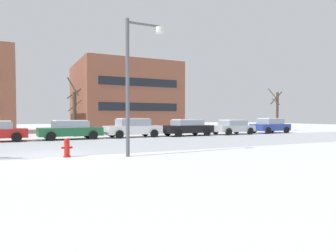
# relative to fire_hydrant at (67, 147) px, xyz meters

# --- Properties ---
(ground_plane) EXTENTS (120.00, 120.00, 0.00)m
(ground_plane) POSITION_rel_fire_hydrant_xyz_m (-0.84, 1.17, -0.42)
(ground_plane) COLOR white
(road_surface) EXTENTS (80.00, 8.74, 0.00)m
(road_surface) POSITION_rel_fire_hydrant_xyz_m (-0.84, 4.54, -0.42)
(road_surface) COLOR #B7BCC4
(road_surface) RESTS_ON ground
(fire_hydrant) EXTENTS (0.44, 0.30, 0.85)m
(fire_hydrant) POSITION_rel_fire_hydrant_xyz_m (0.00, 0.00, 0.00)
(fire_hydrant) COLOR red
(fire_hydrant) RESTS_ON ground
(street_lamp) EXTENTS (1.72, 0.36, 5.77)m
(street_lamp) POSITION_rel_fire_hydrant_xyz_m (2.63, -0.93, 3.10)
(street_lamp) COLOR #4C4F54
(street_lamp) RESTS_ON ground
(parked_car_green) EXTENTS (4.56, 2.23, 1.42)m
(parked_car_green) POSITION_rel_fire_hydrant_xyz_m (1.67, 10.21, 0.30)
(parked_car_green) COLOR #1E6038
(parked_car_green) RESTS_ON ground
(parked_car_white) EXTENTS (4.58, 2.17, 1.55)m
(parked_car_white) POSITION_rel_fire_hydrant_xyz_m (6.58, 10.25, 0.36)
(parked_car_white) COLOR white
(parked_car_white) RESTS_ON ground
(parked_car_black) EXTENTS (4.50, 2.25, 1.44)m
(parked_car_black) POSITION_rel_fire_hydrant_xyz_m (11.49, 9.98, 0.32)
(parked_car_black) COLOR black
(parked_car_black) RESTS_ON ground
(parked_car_silver) EXTENTS (4.02, 2.26, 1.38)m
(parked_car_silver) POSITION_rel_fire_hydrant_xyz_m (16.40, 9.91, 0.29)
(parked_car_silver) COLOR silver
(parked_car_silver) RESTS_ON ground
(parked_car_blue) EXTENTS (4.01, 2.23, 1.52)m
(parked_car_blue) POSITION_rel_fire_hydrant_xyz_m (21.31, 10.10, 0.34)
(parked_car_blue) COLOR #283D93
(parked_car_blue) RESTS_ON ground
(tree_far_mid) EXTENTS (1.34, 1.36, 4.94)m
(tree_far_mid) POSITION_rel_fire_hydrant_xyz_m (2.51, 13.40, 1.68)
(tree_far_mid) COLOR #423326
(tree_far_mid) RESTS_ON ground
(tree_far_right) EXTENTS (1.86, 1.62, 5.02)m
(tree_far_right) POSITION_rel_fire_hydrant_xyz_m (25.49, 13.27, 2.09)
(tree_far_right) COLOR #423326
(tree_far_right) RESTS_ON ground
(building_far_right) EXTENTS (11.69, 11.80, 8.42)m
(building_far_right) POSITION_rel_fire_hydrant_xyz_m (10.57, 24.96, 3.79)
(building_far_right) COLOR brown
(building_far_right) RESTS_ON ground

